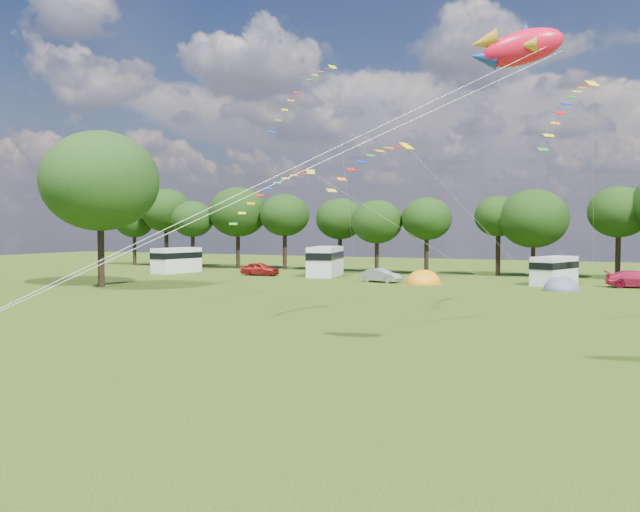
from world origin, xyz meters
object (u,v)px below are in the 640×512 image
at_px(car_c, 637,279).
at_px(campervan_a, 177,259).
at_px(car_b, 381,275).
at_px(tent_orange, 423,284).
at_px(tent_greyblue, 561,290).
at_px(fish_kite, 515,48).
at_px(big_tree, 100,181).
at_px(car_a, 260,269).
at_px(campervan_c, 554,270).
at_px(campervan_b, 325,260).

bearing_deg(car_c, campervan_a, 82.38).
relative_size(car_b, tent_orange, 1.01).
relative_size(tent_greyblue, fish_kite, 0.95).
relative_size(campervan_a, fish_kite, 1.72).
xyz_separation_m(big_tree, car_b, (20.02, 14.67, -8.39)).
height_order(car_b, tent_orange, tent_orange).
distance_m(big_tree, fish_kite, 43.78).
distance_m(tent_orange, tent_greyblue, 12.05).
height_order(car_c, campervan_a, campervan_a).
bearing_deg(car_c, car_a, 82.42).
relative_size(campervan_c, tent_orange, 1.57).
relative_size(car_a, campervan_c, 0.76).
height_order(car_c, tent_orange, car_c).
bearing_deg(car_c, campervan_c, 80.90).
bearing_deg(big_tree, tent_orange, 31.09).
height_order(car_a, campervan_b, campervan_b).
distance_m(car_c, campervan_c, 6.69).
height_order(campervan_b, campervan_c, campervan_b).
distance_m(campervan_c, fish_kite, 41.04).
bearing_deg(tent_greyblue, fish_kite, -86.49).
bearing_deg(big_tree, car_c, 23.78).
height_order(car_c, fish_kite, fish_kite).
distance_m(car_b, tent_orange, 4.13).
height_order(big_tree, fish_kite, big_tree).
height_order(car_a, campervan_a, campervan_a).
distance_m(big_tree, campervan_c, 40.14).
bearing_deg(tent_orange, car_c, 12.21).
xyz_separation_m(big_tree, campervan_c, (34.88, 18.34, -7.67)).
bearing_deg(tent_orange, fish_kite, -68.54).
xyz_separation_m(big_tree, car_c, (41.54, 18.31, -8.29)).
xyz_separation_m(car_a, campervan_b, (6.52, 2.16, 0.93)).
distance_m(campervan_a, tent_orange, 29.20).
xyz_separation_m(tent_orange, tent_greyblue, (11.97, -1.40, 0.00)).
relative_size(car_b, campervan_a, 0.60).
bearing_deg(campervan_a, car_a, -78.96).
xyz_separation_m(car_c, campervan_c, (-6.66, 0.03, 0.62)).
xyz_separation_m(campervan_c, tent_greyblue, (1.19, -5.20, -1.33)).
relative_size(campervan_b, tent_greyblue, 2.02).
height_order(campervan_c, tent_greyblue, campervan_c).
distance_m(car_c, campervan_b, 29.52).
distance_m(big_tree, tent_greyblue, 39.42).
height_order(car_a, fish_kite, fish_kite).
xyz_separation_m(campervan_c, tent_orange, (-10.78, -3.80, -1.33)).
bearing_deg(campervan_c, car_c, -71.12).
xyz_separation_m(car_a, car_c, (36.00, 0.80, 0.03)).
height_order(campervan_a, tent_greyblue, campervan_a).
bearing_deg(car_b, big_tree, 139.86).
height_order(car_c, campervan_b, campervan_b).
height_order(big_tree, campervan_a, big_tree).
xyz_separation_m(big_tree, fish_kite, (38.18, -21.29, 2.51)).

